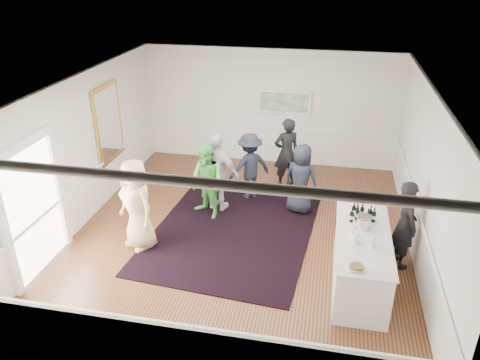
% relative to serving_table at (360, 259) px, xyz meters
% --- Properties ---
extents(floor, '(8.00, 8.00, 0.00)m').
position_rel_serving_table_xyz_m(floor, '(-2.41, 1.22, -0.51)').
color(floor, brown).
rests_on(floor, ground).
extents(ceiling, '(7.00, 8.00, 0.02)m').
position_rel_serving_table_xyz_m(ceiling, '(-2.41, 1.22, 2.69)').
color(ceiling, white).
rests_on(ceiling, wall_back).
extents(wall_left, '(0.02, 8.00, 3.20)m').
position_rel_serving_table_xyz_m(wall_left, '(-5.91, 1.22, 1.09)').
color(wall_left, white).
rests_on(wall_left, floor).
extents(wall_right, '(0.02, 8.00, 3.20)m').
position_rel_serving_table_xyz_m(wall_right, '(1.09, 1.22, 1.09)').
color(wall_right, white).
rests_on(wall_right, floor).
extents(wall_back, '(7.00, 0.02, 3.20)m').
position_rel_serving_table_xyz_m(wall_back, '(-2.41, 5.22, 1.09)').
color(wall_back, white).
rests_on(wall_back, floor).
extents(wall_front, '(7.00, 0.02, 3.20)m').
position_rel_serving_table_xyz_m(wall_front, '(-2.41, -2.78, 1.09)').
color(wall_front, white).
rests_on(wall_front, floor).
extents(wainscoting, '(7.00, 8.00, 1.00)m').
position_rel_serving_table_xyz_m(wainscoting, '(-2.41, 1.22, -0.01)').
color(wainscoting, white).
rests_on(wainscoting, floor).
extents(mirror, '(0.05, 1.25, 1.85)m').
position_rel_serving_table_xyz_m(mirror, '(-5.86, 2.52, 1.29)').
color(mirror, gold).
rests_on(mirror, wall_left).
extents(doorway, '(0.10, 1.78, 2.56)m').
position_rel_serving_table_xyz_m(doorway, '(-5.86, -0.68, 0.91)').
color(doorway, white).
rests_on(doorway, wall_left).
extents(landscape_painting, '(1.44, 0.06, 0.66)m').
position_rel_serving_table_xyz_m(landscape_painting, '(-2.01, 5.17, 1.27)').
color(landscape_painting, white).
rests_on(landscape_painting, wall_back).
extents(area_rug, '(3.61, 4.55, 0.02)m').
position_rel_serving_table_xyz_m(area_rug, '(-2.59, 1.25, -0.50)').
color(area_rug, black).
rests_on(area_rug, floor).
extents(serving_table, '(0.94, 2.48, 1.00)m').
position_rel_serving_table_xyz_m(serving_table, '(0.00, 0.00, 0.00)').
color(serving_table, silver).
rests_on(serving_table, floor).
extents(bartender, '(0.60, 0.74, 1.75)m').
position_rel_serving_table_xyz_m(bartender, '(0.79, 0.76, 0.37)').
color(bartender, black).
rests_on(bartender, floor).
extents(guest_tan, '(1.10, 1.02, 1.89)m').
position_rel_serving_table_xyz_m(guest_tan, '(-4.33, 0.35, 0.44)').
color(guest_tan, '#CFBF81').
rests_on(guest_tan, floor).
extents(guest_green, '(1.06, 1.01, 1.71)m').
position_rel_serving_table_xyz_m(guest_green, '(-3.30, 1.81, 0.35)').
color(guest_green, '#58CB51').
rests_on(guest_green, floor).
extents(guest_lilac, '(1.16, 0.71, 1.84)m').
position_rel_serving_table_xyz_m(guest_lilac, '(-3.14, 2.16, 0.42)').
color(guest_lilac, silver).
rests_on(guest_lilac, floor).
extents(guest_dark_a, '(1.21, 1.13, 1.64)m').
position_rel_serving_table_xyz_m(guest_dark_a, '(-2.54, 2.90, 0.32)').
color(guest_dark_a, '#1C222F').
rests_on(guest_dark_a, floor).
extents(guest_dark_b, '(0.79, 0.69, 1.81)m').
position_rel_serving_table_xyz_m(guest_dark_b, '(-1.75, 3.69, 0.40)').
color(guest_dark_b, black).
rests_on(guest_dark_b, floor).
extents(guest_navy, '(0.92, 0.75, 1.63)m').
position_rel_serving_table_xyz_m(guest_navy, '(-1.27, 2.45, 0.31)').
color(guest_navy, '#1C222F').
rests_on(guest_navy, floor).
extents(wine_bottles, '(0.47, 0.30, 0.31)m').
position_rel_serving_table_xyz_m(wine_bottles, '(-0.03, 0.54, 0.65)').
color(wine_bottles, black).
rests_on(wine_bottles, serving_table).
extents(juice_pitchers, '(0.42, 0.40, 0.24)m').
position_rel_serving_table_xyz_m(juice_pitchers, '(-0.07, -0.24, 0.62)').
color(juice_pitchers, '#7FB13F').
rests_on(juice_pitchers, serving_table).
extents(ice_bucket, '(0.26, 0.26, 0.25)m').
position_rel_serving_table_xyz_m(ice_bucket, '(-0.01, 0.24, 0.61)').
color(ice_bucket, silver).
rests_on(ice_bucket, serving_table).
extents(nut_bowl, '(0.26, 0.26, 0.07)m').
position_rel_serving_table_xyz_m(nut_bowl, '(-0.15, -1.02, 0.54)').
color(nut_bowl, white).
rests_on(nut_bowl, serving_table).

